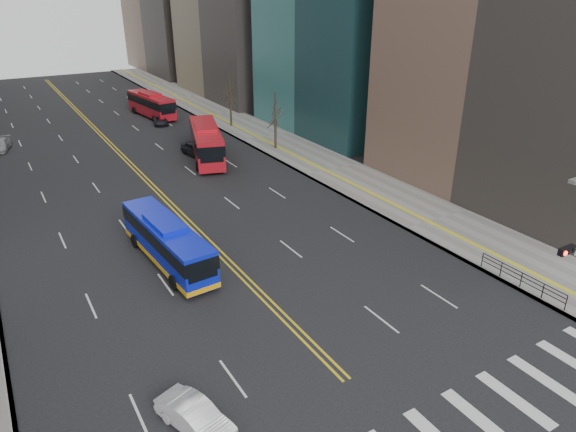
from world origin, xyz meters
The scene contains 11 objects.
sidewalk_right centered at (17.50, 45.00, 0.07)m, with size 7.00×130.00×0.15m, color gray.
centerline centered at (0.00, 55.00, 0.01)m, with size 0.55×100.00×0.01m.
pedestrian_railing centered at (14.30, 6.00, 0.82)m, with size 0.06×6.06×1.02m.
street_trees centered at (-7.18, 34.55, 4.87)m, with size 35.20×47.20×7.60m.
blue_bus centered at (-3.50, 20.69, 1.67)m, with size 3.09×10.99×3.19m.
red_bus_near centered at (7.79, 40.77, 2.09)m, with size 6.21×12.19×3.76m.
red_bus_far centered at (8.66, 63.15, 1.92)m, with size 3.87×11.07×3.45m.
car_white centered at (-7.38, 6.00, 0.66)m, with size 1.39×3.98×1.31m, color white.
car_dark_mid centered at (7.16, 42.47, 0.77)m, with size 1.82×4.52×1.54m, color black.
car_silver centered at (-11.40, 55.97, 0.63)m, with size 1.76×4.32×1.25m, color gray.
car_dark_far centered at (8.29, 58.15, 0.56)m, with size 1.87×4.06×1.13m, color black.
Camera 1 is at (-12.43, -10.12, 17.54)m, focal length 32.00 mm.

